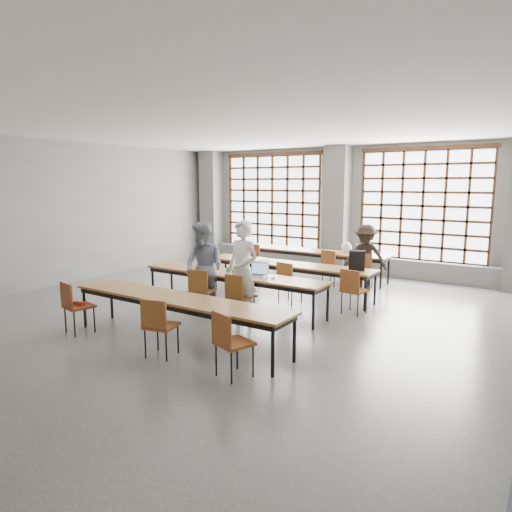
{
  "coord_description": "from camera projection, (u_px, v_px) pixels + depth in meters",
  "views": [
    {
      "loc": [
        5.12,
        -6.7,
        2.49
      ],
      "look_at": [
        0.44,
        0.4,
        1.12
      ],
      "focal_mm": 32.0,
      "sensor_mm": 36.0,
      "label": 1
    }
  ],
  "objects": [
    {
      "name": "floor",
      "position": [
        225.0,
        314.0,
        8.7
      ],
      "size": [
        11.0,
        11.0,
        0.0
      ],
      "primitive_type": "plane",
      "color": "#4E4E4B",
      "rests_on": "ground"
    },
    {
      "name": "ceiling",
      "position": [
        223.0,
        125.0,
        8.15
      ],
      "size": [
        11.0,
        11.0,
        0.0
      ],
      "primitive_type": "plane",
      "rotation": [
        3.14,
        0.0,
        0.0
      ],
      "color": "silver",
      "rests_on": "floor"
    },
    {
      "name": "wall_back",
      "position": [
        341.0,
        209.0,
        12.96
      ],
      "size": [
        10.0,
        0.0,
        10.0
      ],
      "primitive_type": "plane",
      "rotation": [
        1.57,
        0.0,
        0.0
      ],
      "color": "slate",
      "rests_on": "floor"
    },
    {
      "name": "wall_left",
      "position": [
        61.0,
        213.0,
        11.14
      ],
      "size": [
        0.0,
        11.0,
        11.0
      ],
      "primitive_type": "plane",
      "rotation": [
        1.57,
        0.0,
        1.57
      ],
      "color": "slate",
      "rests_on": "floor"
    },
    {
      "name": "column_left",
      "position": [
        212.0,
        205.0,
        15.17
      ],
      "size": [
        0.6,
        0.55,
        3.5
      ],
      "primitive_type": "cube",
      "color": "#545451",
      "rests_on": "floor"
    },
    {
      "name": "column_mid",
      "position": [
        338.0,
        209.0,
        12.73
      ],
      "size": [
        0.6,
        0.55,
        3.5
      ],
      "primitive_type": "cube",
      "color": "#545451",
      "rests_on": "floor"
    },
    {
      "name": "window_left",
      "position": [
        273.0,
        202.0,
        14.09
      ],
      "size": [
        3.32,
        0.12,
        3.0
      ],
      "color": "white",
      "rests_on": "wall_back"
    },
    {
      "name": "window_right",
      "position": [
        423.0,
        206.0,
        11.65
      ],
      "size": [
        3.32,
        0.12,
        3.0
      ],
      "color": "white",
      "rests_on": "wall_back"
    },
    {
      "name": "sill_ledge",
      "position": [
        337.0,
        262.0,
        13.03
      ],
      "size": [
        9.8,
        0.35,
        0.5
      ],
      "primitive_type": "cube",
      "color": "#545451",
      "rests_on": "floor"
    },
    {
      "name": "desk_row_a",
      "position": [
        313.0,
        253.0,
        12.0
      ],
      "size": [
        4.0,
        0.7,
        0.73
      ],
      "color": "brown",
      "rests_on": "floor"
    },
    {
      "name": "desk_row_b",
      "position": [
        287.0,
        266.0,
        10.1
      ],
      "size": [
        4.0,
        0.7,
        0.73
      ],
      "color": "brown",
      "rests_on": "floor"
    },
    {
      "name": "desk_row_c",
      "position": [
        232.0,
        276.0,
        8.98
      ],
      "size": [
        4.0,
        0.7,
        0.73
      ],
      "color": "brown",
      "rests_on": "floor"
    },
    {
      "name": "desk_row_d",
      "position": [
        177.0,
        301.0,
        7.09
      ],
      "size": [
        4.0,
        0.7,
        0.73
      ],
      "color": "brown",
      "rests_on": "floor"
    },
    {
      "name": "chair_back_left",
      "position": [
        256.0,
        256.0,
        12.26
      ],
      "size": [
        0.42,
        0.43,
        0.88
      ],
      "color": "brown",
      "rests_on": "floor"
    },
    {
      "name": "chair_back_mid",
      "position": [
        331.0,
        264.0,
        11.07
      ],
      "size": [
        0.49,
        0.49,
        0.88
      ],
      "color": "brown",
      "rests_on": "floor"
    },
    {
      "name": "chair_back_right",
      "position": [
        364.0,
        267.0,
        10.62
      ],
      "size": [
        0.49,
        0.5,
        0.88
      ],
      "color": "brown",
      "rests_on": "floor"
    },
    {
      "name": "chair_mid_left",
      "position": [
        212.0,
        268.0,
        10.49
      ],
      "size": [
        0.51,
        0.52,
        0.88
      ],
      "color": "brown",
      "rests_on": "floor"
    },
    {
      "name": "chair_mid_centre",
      "position": [
        288.0,
        278.0,
        9.39
      ],
      "size": [
        0.47,
        0.47,
        0.88
      ],
      "color": "brown",
      "rests_on": "floor"
    },
    {
      "name": "chair_mid_right",
      "position": [
        352.0,
        287.0,
        8.63
      ],
      "size": [
        0.47,
        0.47,
        0.88
      ],
      "color": "brown",
      "rests_on": "floor"
    },
    {
      "name": "chair_front_left",
      "position": [
        201.0,
        287.0,
        8.64
      ],
      "size": [
        0.51,
        0.51,
        0.88
      ],
      "color": "brown",
      "rests_on": "floor"
    },
    {
      "name": "chair_front_right",
      "position": [
        238.0,
        293.0,
        8.16
      ],
      "size": [
        0.45,
        0.45,
        0.88
      ],
      "color": "brown",
      "rests_on": "floor"
    },
    {
      "name": "chair_near_left",
      "position": [
        74.0,
        302.0,
        7.52
      ],
      "size": [
        0.49,
        0.49,
        0.88
      ],
      "color": "maroon",
      "rests_on": "floor"
    },
    {
      "name": "chair_near_mid",
      "position": [
        158.0,
        322.0,
        6.47
      ],
      "size": [
        0.51,
        0.51,
        0.88
      ],
      "color": "brown",
      "rests_on": "floor"
    },
    {
      "name": "chair_near_right",
      "position": [
        229.0,
        338.0,
        5.79
      ],
      "size": [
        0.53,
        0.53,
        0.88
      ],
      "color": "maroon",
      "rests_on": "floor"
    },
    {
      "name": "student_male",
      "position": [
        243.0,
        271.0,
        8.2
      ],
      "size": [
        0.72,
        0.52,
        1.84
      ],
      "primitive_type": "imported",
      "rotation": [
        0.0,
        0.0,
        -0.13
      ],
      "color": "white",
      "rests_on": "floor"
    },
    {
      "name": "student_female",
      "position": [
        204.0,
        268.0,
        8.7
      ],
      "size": [
        0.92,
        0.75,
        1.76
      ],
      "primitive_type": "imported",
      "rotation": [
        0.0,
        0.0,
        -0.1
      ],
      "color": "#172345",
      "rests_on": "floor"
    },
    {
      "name": "student_back",
      "position": [
        365.0,
        257.0,
        10.7
      ],
      "size": [
        1.1,
        0.8,
        1.53
      ],
      "primitive_type": "imported",
      "rotation": [
        0.0,
        0.0,
        0.25
      ],
      "color": "black",
      "rests_on": "floor"
    },
    {
      "name": "laptop_front",
      "position": [
        258.0,
        272.0,
        8.76
      ],
      "size": [
        0.41,
        0.36,
        0.26
      ],
      "color": "#AAAAAE",
      "rests_on": "desk_row_c"
    },
    {
      "name": "laptop_back",
      "position": [
        363.0,
        252.0,
        11.35
      ],
      "size": [
        0.45,
        0.42,
        0.26
      ],
      "color": "silver",
      "rests_on": "desk_row_a"
    },
    {
      "name": "mouse",
      "position": [
        273.0,
        278.0,
        8.43
      ],
      "size": [
        0.11,
        0.1,
        0.04
      ],
      "primitive_type": "ellipsoid",
      "rotation": [
        0.0,
        0.0,
        -0.38
      ],
      "color": "white",
      "rests_on": "desk_row_c"
    },
    {
      "name": "green_box",
      "position": [
        233.0,
        270.0,
        9.06
      ],
      "size": [
        0.26,
        0.11,
        0.09
      ],
      "primitive_type": "cube",
      "rotation": [
        0.0,
        0.0,
        0.06
      ],
      "color": "green",
      "rests_on": "desk_row_c"
    },
    {
      "name": "phone",
      "position": [
        237.0,
        274.0,
        8.79
      ],
      "size": [
        0.14,
        0.08,
        0.01
      ],
      "primitive_type": "cube",
      "rotation": [
        0.0,
        0.0,
        0.14
      ],
      "color": "black",
      "rests_on": "desk_row_c"
    },
    {
      "name": "paper_sheet_a",
      "position": [
        265.0,
        260.0,
        10.46
      ],
      "size": [
        0.36,
        0.33,
        0.0
      ],
      "primitive_type": "cube",
      "rotation": [
        0.0,
        0.0,
        0.51
      ],
      "color": "silver",
      "rests_on": "desk_row_b"
    },
    {
      "name": "paper_sheet_b",
      "position": [
        274.0,
        262.0,
        10.21
      ],
      "size": [
        0.36,
        0.31,
        0.0
      ],
      "primitive_type": "cube",
      "rotation": [
        0.0,
        0.0,
        -0.42
      ],
      "color": "white",
      "rests_on": "desk_row_b"
    },
    {
      "name": "backpack",
      "position": [
        357.0,
        260.0,
        9.23
      ],
      "size": [
        0.37,
        0.3,
        0.4
      ],
      "primitive_type": "cube",
      "rotation": [
        0.0,
        0.0,
        0.37
      ],
      "color": "black",
      "rests_on": "desk_row_b"
    },
    {
      "name": "plastic_bag",
      "position": [
        346.0,
        247.0,
        11.52
      ],
      "size": [
        0.32,
        0.3,
        0.29
      ],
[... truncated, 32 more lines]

